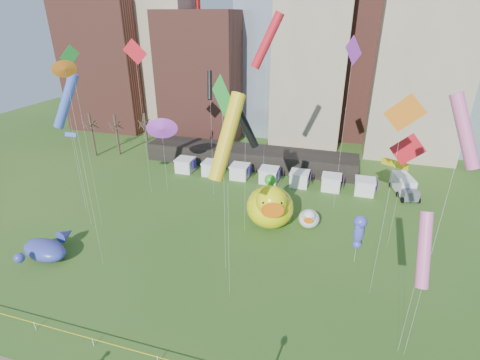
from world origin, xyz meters
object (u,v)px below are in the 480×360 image
(big_duck, at_px, (270,206))
(seahorse_purple, at_px, (359,230))
(whale_inflatable, at_px, (46,249))
(box_truck, at_px, (404,185))
(seahorse_green, at_px, (270,187))
(small_duck, at_px, (309,218))

(big_duck, distance_m, seahorse_purple, 11.91)
(seahorse_purple, bearing_deg, whale_inflatable, -152.80)
(whale_inflatable, bearing_deg, box_truck, 43.72)
(box_truck, bearing_deg, whale_inflatable, -159.22)
(seahorse_green, distance_m, box_truck, 22.68)
(big_duck, bearing_deg, seahorse_green, 89.85)
(whale_inflatable, xyz_separation_m, box_truck, (40.53, 28.91, 0.21))
(big_duck, distance_m, box_truck, 23.26)
(seahorse_green, bearing_deg, seahorse_purple, -34.94)
(big_duck, xyz_separation_m, small_duck, (4.92, 1.08, -1.66))
(seahorse_purple, bearing_deg, big_duck, 167.51)
(big_duck, relative_size, whale_inflatable, 1.23)
(small_duck, xyz_separation_m, whale_inflatable, (-27.72, -15.02, -0.15))
(seahorse_green, xyz_separation_m, box_truck, (18.24, 13.08, -3.22))
(small_duck, bearing_deg, seahorse_green, 168.99)
(big_duck, distance_m, seahorse_green, 2.54)
(big_duck, bearing_deg, whale_inflatable, -164.01)
(seahorse_green, xyz_separation_m, whale_inflatable, (-22.28, -15.83, -3.43))
(big_duck, height_order, whale_inflatable, big_duck)
(small_duck, xyz_separation_m, box_truck, (12.80, 13.89, 0.06))
(seahorse_green, bearing_deg, box_truck, 31.91)
(seahorse_green, xyz_separation_m, seahorse_purple, (11.27, -6.83, -0.25))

